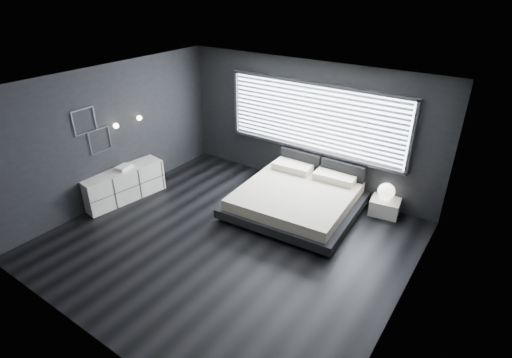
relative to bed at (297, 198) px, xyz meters
The scene contains 12 objects.
room 2.00m from the bed, 106.96° to the right, with size 6.04×6.00×2.80m.
window 1.74m from the bed, 104.59° to the left, with size 4.14×0.09×1.52m.
headboard 1.08m from the bed, 89.83° to the left, with size 1.96×0.16×0.52m.
sconce_near 3.93m from the bed, 155.36° to the right, with size 0.18×0.11×0.11m.
sconce_far 3.74m from the bed, 164.33° to the right, with size 0.18×0.11×0.11m.
wall_art_upper 4.36m from the bed, 148.21° to the right, with size 0.01×0.48×0.48m.
wall_art_lower 4.09m from the bed, 151.30° to the right, with size 0.01×0.48×0.48m.
bed is the anchor object (origin of this frame).
nightstand 1.77m from the bed, 30.74° to the left, with size 0.56×0.46×0.32m, color silver.
orb_lamp 1.77m from the bed, 32.17° to the left, with size 0.33×0.33×0.33m, color white.
dresser 3.67m from the bed, 152.94° to the right, with size 0.74×1.78×0.69m.
book_stack 3.66m from the bed, 153.90° to the right, with size 0.28×0.36×0.07m.
Camera 1 is at (3.78, -4.62, 4.33)m, focal length 28.00 mm.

